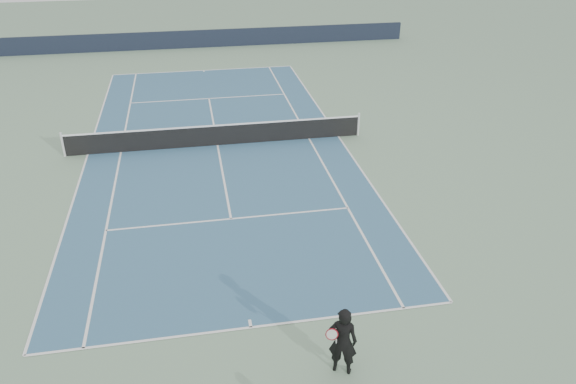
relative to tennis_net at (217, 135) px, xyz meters
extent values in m
plane|color=gray|center=(0.00, 0.00, -0.50)|extent=(80.00, 80.00, 0.00)
cube|color=#355E7D|center=(0.00, 0.00, -0.50)|extent=(10.97, 23.77, 0.01)
cylinder|color=silver|center=(-6.40, 0.00, 0.03)|extent=(0.10, 0.10, 1.07)
cylinder|color=silver|center=(6.40, 0.00, 0.03)|extent=(0.10, 0.10, 1.07)
cube|color=black|center=(0.00, 0.00, -0.04)|extent=(12.80, 0.03, 0.90)
cube|color=white|center=(0.00, 0.00, 0.43)|extent=(12.80, 0.04, 0.06)
cube|color=black|center=(0.00, 17.88, 0.10)|extent=(30.00, 0.25, 1.20)
imported|color=black|center=(1.89, -13.69, 0.40)|extent=(0.82, 0.72, 1.80)
torus|color=maroon|center=(1.61, -13.74, 0.68)|extent=(0.34, 0.18, 0.36)
cylinder|color=white|center=(1.61, -13.74, 0.68)|extent=(0.29, 0.14, 0.32)
cylinder|color=white|center=(1.73, -13.71, 0.42)|extent=(0.08, 0.13, 0.27)
camera|label=1|loc=(-1.06, -22.86, 9.33)|focal=35.00mm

